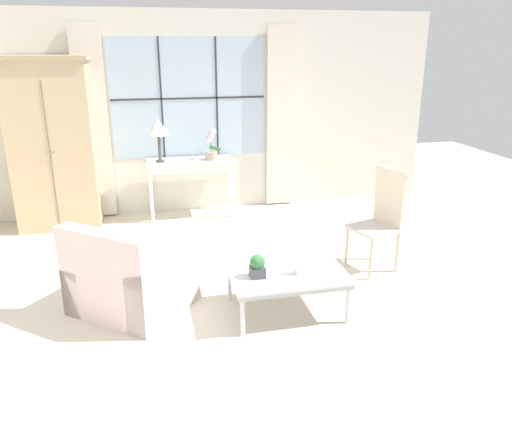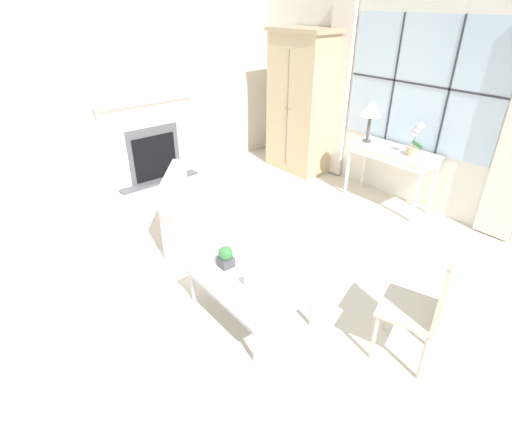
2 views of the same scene
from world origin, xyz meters
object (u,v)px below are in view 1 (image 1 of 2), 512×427
object	(u,v)px
side_chair_wooden	(382,214)
armoire	(53,144)
potted_plant_small	(257,266)
pillar_candle	(298,268)
console_table	(190,166)
potted_orchid	(211,147)
armchair_upholstered	(132,278)
coffee_table	(286,275)
table_lamp	(158,128)

from	to	relation	value
side_chair_wooden	armoire	bearing A→B (deg)	148.68
potted_plant_small	pillar_candle	world-z (taller)	potted_plant_small
armoire	console_table	world-z (taller)	armoire
armoire	potted_orchid	world-z (taller)	armoire
armoire	armchair_upholstered	xyz separation A→B (m)	(0.95, -2.50, -0.82)
potted_plant_small	pillar_candle	distance (m)	0.37
armchair_upholstered	coffee_table	world-z (taller)	armchair_upholstered
console_table	side_chair_wooden	world-z (taller)	side_chair_wooden
armoire	potted_orchid	xyz separation A→B (m)	(2.06, -0.00, -0.12)
table_lamp	side_chair_wooden	bearing A→B (deg)	-44.23
armoire	table_lamp	size ratio (longest dim) A/B	3.81
armchair_upholstered	coffee_table	size ratio (longest dim) A/B	1.24
potted_orchid	potted_plant_small	xyz separation A→B (m)	(-0.02, -2.95, -0.48)
console_table	coffee_table	world-z (taller)	console_table
coffee_table	potted_plant_small	size ratio (longest dim) A/B	5.02
potted_orchid	coffee_table	size ratio (longest dim) A/B	0.42
table_lamp	armchair_upholstered	world-z (taller)	table_lamp
pillar_candle	armoire	bearing A→B (deg)	128.90
potted_plant_small	potted_orchid	bearing A→B (deg)	89.61
armchair_upholstered	pillar_candle	bearing A→B (deg)	-18.37
armoire	potted_plant_small	distance (m)	3.64
console_table	armchair_upholstered	distance (m)	2.69
potted_plant_small	pillar_candle	xyz separation A→B (m)	(0.36, -0.03, -0.05)
console_table	table_lamp	bearing A→B (deg)	-174.24
side_chair_wooden	console_table	bearing A→B (deg)	129.52
table_lamp	console_table	bearing A→B (deg)	5.76
side_chair_wooden	potted_plant_small	distance (m)	1.73
console_table	potted_orchid	bearing A→B (deg)	-6.60
armoire	armchair_upholstered	bearing A→B (deg)	-69.08
side_chair_wooden	pillar_candle	distance (m)	1.43
side_chair_wooden	coffee_table	world-z (taller)	side_chair_wooden
armoire	pillar_candle	bearing A→B (deg)	-51.10
armchair_upholstered	pillar_candle	distance (m)	1.54
table_lamp	side_chair_wooden	xyz separation A→B (m)	(2.23, -2.18, -0.66)
table_lamp	potted_plant_small	size ratio (longest dim) A/B	2.81
armoire	coffee_table	size ratio (longest dim) A/B	2.13
armoire	console_table	xyz separation A→B (m)	(1.76, 0.03, -0.39)
table_lamp	potted_orchid	bearing A→B (deg)	0.50
pillar_candle	table_lamp	bearing A→B (deg)	109.48
pillar_candle	armchair_upholstered	bearing A→B (deg)	161.63
coffee_table	pillar_candle	bearing A→B (deg)	-47.97
potted_orchid	console_table	bearing A→B (deg)	173.40
potted_orchid	side_chair_wooden	size ratio (longest dim) A/B	0.39
coffee_table	potted_plant_small	distance (m)	0.32
table_lamp	armchair_upholstered	xyz separation A→B (m)	(-0.40, -2.49, -0.98)
side_chair_wooden	pillar_candle	bearing A→B (deg)	-146.13
potted_orchid	pillar_candle	bearing A→B (deg)	-83.42
coffee_table	pillar_candle	xyz separation A→B (m)	(0.08, -0.09, 0.10)
armchair_upholstered	coffee_table	xyz separation A→B (m)	(1.37, -0.39, 0.08)
armchair_upholstered	potted_plant_small	size ratio (longest dim) A/B	6.21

